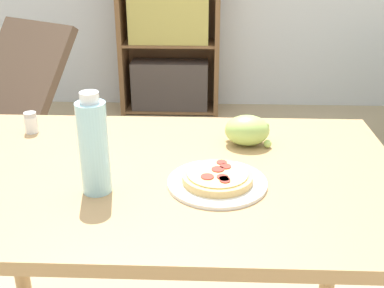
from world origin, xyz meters
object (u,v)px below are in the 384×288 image
Objects in this scene: grape_bunch at (248,130)px; bookshelf at (169,14)px; lounge_chair_near at (6,133)px; drink_bottle at (94,146)px; salt_shaker at (31,123)px; pizza_on_plate at (217,180)px.

grape_bunch is 0.09× the size of bookshelf.
bookshelf is (0.86, 1.22, 0.49)m from lounge_chair_near.
drink_bottle is at bearing -89.17° from bookshelf.
bookshelf is (0.26, 2.31, -0.02)m from salt_shaker.
lounge_chair_near is at bearing 130.14° from pizza_on_plate.
drink_bottle is 0.49m from salt_shaker.
salt_shaker is 2.33m from bookshelf.
bookshelf is at bearing 90.83° from drink_bottle.
lounge_chair_near is at bearing 118.64° from salt_shaker.
drink_bottle reaches higher than lounge_chair_near.
lounge_chair_near is (-1.20, 1.43, -0.48)m from pizza_on_plate.
salt_shaker is 1.34m from lounge_chair_near.
bookshelf reaches higher than grape_bunch.
grape_bunch is 2.42m from bookshelf.
salt_shaker is (-0.30, 0.38, -0.09)m from drink_bottle.
lounge_chair_near is 1.57m from bookshelf.
lounge_chair_near reaches higher than pizza_on_plate.
bookshelf is at bearing 83.55° from salt_shaker.
lounge_chair_near is at bearing -125.21° from bookshelf.
lounge_chair_near is (-0.60, 1.09, -0.50)m from salt_shaker.
grape_bunch is 0.70m from salt_shaker.
drink_bottle reaches higher than salt_shaker.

